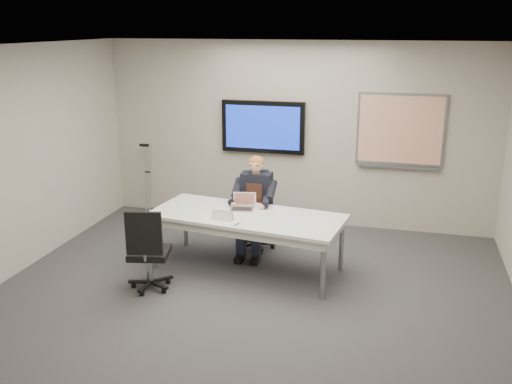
% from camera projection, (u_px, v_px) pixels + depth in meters
% --- Properties ---
extents(floor, '(6.00, 6.00, 0.02)m').
position_uv_depth(floor, '(242.00, 308.00, 6.32)').
color(floor, '#363538').
rests_on(floor, ground).
extents(ceiling, '(6.00, 6.00, 0.02)m').
position_uv_depth(ceiling, '(240.00, 48.00, 5.52)').
color(ceiling, silver).
rests_on(ceiling, wall_back).
extents(wall_back, '(6.00, 0.02, 2.80)m').
position_uv_depth(wall_back, '(296.00, 134.00, 8.70)').
color(wall_back, '#ADA99C').
rests_on(wall_back, ground).
extents(wall_front, '(6.00, 0.02, 2.80)m').
position_uv_depth(wall_front, '(89.00, 332.00, 3.14)').
color(wall_front, '#ADA99C').
rests_on(wall_front, ground).
extents(conference_table, '(2.51, 1.31, 0.74)m').
position_uv_depth(conference_table, '(247.00, 221.00, 7.13)').
color(conference_table, silver).
rests_on(conference_table, ground).
extents(tv_display, '(1.30, 0.09, 0.80)m').
position_uv_depth(tv_display, '(263.00, 127.00, 8.75)').
color(tv_display, black).
rests_on(tv_display, wall_back).
extents(whiteboard, '(1.25, 0.08, 1.10)m').
position_uv_depth(whiteboard, '(400.00, 131.00, 8.26)').
color(whiteboard, gray).
rests_on(whiteboard, wall_back).
extents(office_chair_far, '(0.57, 0.57, 1.04)m').
position_uv_depth(office_chair_far, '(257.00, 225.00, 7.96)').
color(office_chair_far, black).
rests_on(office_chair_far, ground).
extents(office_chair_near, '(0.58, 0.58, 1.03)m').
position_uv_depth(office_chair_near, '(149.00, 264.00, 6.67)').
color(office_chair_near, black).
rests_on(office_chair_near, ground).
extents(seated_person, '(0.42, 0.73, 1.34)m').
position_uv_depth(seated_person, '(253.00, 216.00, 7.66)').
color(seated_person, '#1E2132').
rests_on(seated_person, office_chair_far).
extents(crutch, '(0.27, 0.47, 1.23)m').
position_uv_depth(crutch, '(148.00, 177.00, 9.36)').
color(crutch, '#AFB1B7').
rests_on(crutch, ground).
extents(laptop, '(0.33, 0.32, 0.21)m').
position_uv_depth(laptop, '(243.00, 205.00, 7.31)').
color(laptop, silver).
rests_on(laptop, conference_table).
extents(name_tent, '(0.29, 0.12, 0.11)m').
position_uv_depth(name_tent, '(222.00, 215.00, 6.92)').
color(name_tent, silver).
rests_on(name_tent, conference_table).
extents(pen, '(0.05, 0.13, 0.01)m').
position_uv_depth(pen, '(237.00, 224.00, 6.75)').
color(pen, black).
rests_on(pen, conference_table).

